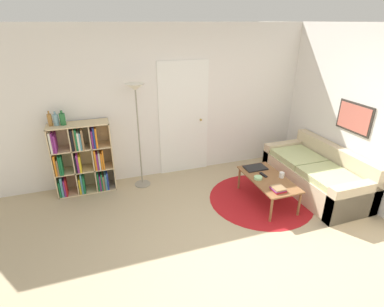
# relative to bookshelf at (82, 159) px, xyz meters

# --- Properties ---
(ground_plane) EXTENTS (14.00, 14.00, 0.00)m
(ground_plane) POSITION_rel_bookshelf_xyz_m (1.72, -2.35, -0.57)
(ground_plane) COLOR tan
(wall_back) EXTENTS (7.63, 0.11, 2.60)m
(wall_back) POSITION_rel_bookshelf_xyz_m (1.72, 0.21, 0.72)
(wall_back) COLOR silver
(wall_back) RESTS_ON ground_plane
(wall_right) EXTENTS (0.08, 5.54, 2.60)m
(wall_right) POSITION_rel_bookshelf_xyz_m (4.06, -1.08, 0.73)
(wall_right) COLOR silver
(wall_right) RESTS_ON ground_plane
(rug) EXTENTS (1.63, 1.63, 0.01)m
(rug) POSITION_rel_bookshelf_xyz_m (2.63, -1.20, -0.57)
(rug) COLOR #B2191E
(rug) RESTS_ON ground_plane
(bookshelf) EXTENTS (0.92, 0.34, 1.17)m
(bookshelf) POSITION_rel_bookshelf_xyz_m (0.00, 0.00, 0.00)
(bookshelf) COLOR beige
(bookshelf) RESTS_ON ground_plane
(floor_lamp) EXTENTS (0.30, 0.30, 1.75)m
(floor_lamp) POSITION_rel_bookshelf_xyz_m (0.92, -0.12, 0.89)
(floor_lamp) COLOR gray
(floor_lamp) RESTS_ON ground_plane
(couch) EXTENTS (0.86, 1.79, 0.75)m
(couch) POSITION_rel_bookshelf_xyz_m (3.65, -1.24, -0.30)
(couch) COLOR #CCB793
(couch) RESTS_ON ground_plane
(coffee_table) EXTENTS (0.55, 1.05, 0.41)m
(coffee_table) POSITION_rel_bookshelf_xyz_m (2.68, -1.27, -0.20)
(coffee_table) COLOR brown
(coffee_table) RESTS_ON ground_plane
(laptop) EXTENTS (0.35, 0.24, 0.02)m
(laptop) POSITION_rel_bookshelf_xyz_m (2.66, -0.91, -0.15)
(laptop) COLOR black
(laptop) RESTS_ON coffee_table
(bowl) EXTENTS (0.13, 0.13, 0.04)m
(bowl) POSITION_rel_bookshelf_xyz_m (2.52, -1.24, -0.14)
(bowl) COLOR #9ED193
(bowl) RESTS_ON coffee_table
(book_stack_on_table) EXTENTS (0.18, 0.18, 0.06)m
(book_stack_on_table) POSITION_rel_bookshelf_xyz_m (2.61, -1.63, -0.14)
(book_stack_on_table) COLOR #B21E23
(book_stack_on_table) RESTS_ON coffee_table
(cup) EXTENTS (0.08, 0.08, 0.09)m
(cup) POSITION_rel_bookshelf_xyz_m (2.88, -1.31, -0.12)
(cup) COLOR white
(cup) RESTS_ON coffee_table
(remote) EXTENTS (0.06, 0.16, 0.02)m
(remote) POSITION_rel_bookshelf_xyz_m (2.66, -1.17, -0.15)
(remote) COLOR black
(remote) RESTS_ON coffee_table
(bottle_left) EXTENTS (0.06, 0.06, 0.23)m
(bottle_left) POSITION_rel_bookshelf_xyz_m (-0.36, 0.02, 0.70)
(bottle_left) COLOR olive
(bottle_left) RESTS_ON bookshelf
(bottle_middle) EXTENTS (0.08, 0.08, 0.21)m
(bottle_middle) POSITION_rel_bookshelf_xyz_m (-0.27, 0.02, 0.69)
(bottle_middle) COLOR #6B93A3
(bottle_middle) RESTS_ON bookshelf
(bottle_right) EXTENTS (0.08, 0.08, 0.22)m
(bottle_right) POSITION_rel_bookshelf_xyz_m (-0.18, 0.00, 0.69)
(bottle_right) COLOR #236633
(bottle_right) RESTS_ON bookshelf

